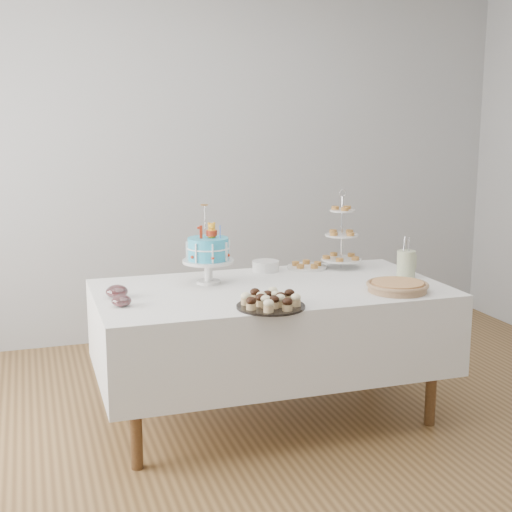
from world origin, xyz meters
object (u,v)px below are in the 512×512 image
object	(u,v)px
plate_stack	(266,266)
jam_bowl_a	(121,301)
table	(270,326)
tiered_stand	(342,235)
birthday_cake	(208,262)
jam_bowl_b	(117,292)
cupcake_tray	(271,300)
pie	(397,286)
utensil_pitcher	(406,263)
pastry_plate	(307,266)

from	to	relation	value
plate_stack	jam_bowl_a	xyz separation A→B (m)	(-0.95, -0.55, -0.00)
table	tiered_stand	bearing A→B (deg)	30.60
birthday_cake	tiered_stand	xyz separation A→B (m)	(0.89, 0.15, 0.08)
jam_bowl_b	plate_stack	bearing A→B (deg)	21.38
plate_stack	jam_bowl_b	world-z (taller)	jam_bowl_b
cupcake_tray	jam_bowl_a	world-z (taller)	cupcake_tray
plate_stack	cupcake_tray	bearing A→B (deg)	-107.05
table	pie	xyz separation A→B (m)	(0.62, -0.30, 0.26)
cupcake_tray	jam_bowl_a	size ratio (longest dim) A/B	3.47
table	jam_bowl_b	world-z (taller)	jam_bowl_b
birthday_cake	cupcake_tray	size ratio (longest dim) A/B	1.30
pie	utensil_pitcher	world-z (taller)	utensil_pitcher
table	plate_stack	size ratio (longest dim) A/B	11.72
birthday_cake	jam_bowl_a	size ratio (longest dim) A/B	4.52
pie	birthday_cake	bearing A→B (deg)	151.62
tiered_stand	pastry_plate	xyz separation A→B (m)	(-0.21, 0.05, -0.19)
table	cupcake_tray	bearing A→B (deg)	-109.01
plate_stack	jam_bowl_a	bearing A→B (deg)	-149.84
pastry_plate	jam_bowl_a	xyz separation A→B (m)	(-1.22, -0.55, 0.01)
jam_bowl_a	utensil_pitcher	distance (m)	1.69
tiered_stand	table	bearing A→B (deg)	-149.40
jam_bowl_a	jam_bowl_b	distance (m)	0.18
plate_stack	pie	bearing A→B (deg)	-53.94
cupcake_tray	pastry_plate	distance (m)	0.95
tiered_stand	birthday_cake	bearing A→B (deg)	-170.30
birthday_cake	utensil_pitcher	size ratio (longest dim) A/B	1.86
tiered_stand	jam_bowl_b	size ratio (longest dim) A/B	4.24
plate_stack	pastry_plate	bearing A→B (deg)	0.00
table	pie	distance (m)	0.74
plate_stack	jam_bowl_b	distance (m)	1.02
pie	plate_stack	xyz separation A→B (m)	(-0.51, 0.70, 0.00)
tiered_stand	cupcake_tray	bearing A→B (deg)	-134.13
plate_stack	pastry_plate	xyz separation A→B (m)	(0.27, 0.00, -0.02)
pie	jam_bowl_b	world-z (taller)	jam_bowl_b
jam_bowl_a	utensil_pitcher	xyz separation A→B (m)	(1.68, 0.14, 0.06)
plate_stack	jam_bowl_b	bearing A→B (deg)	-158.62
cupcake_tray	pie	xyz separation A→B (m)	(0.76, 0.10, -0.01)
birthday_cake	plate_stack	size ratio (longest dim) A/B	2.73
tiered_stand	pastry_plate	world-z (taller)	tiered_stand
table	pastry_plate	xyz separation A→B (m)	(0.38, 0.40, 0.24)
pie	pastry_plate	size ratio (longest dim) A/B	1.35
pie	plate_stack	world-z (taller)	plate_stack
jam_bowl_b	tiered_stand	bearing A→B (deg)	12.57
cupcake_tray	tiered_stand	distance (m)	1.05
pastry_plate	jam_bowl_b	world-z (taller)	jam_bowl_b
jam_bowl_a	cupcake_tray	bearing A→B (deg)	-19.55
jam_bowl_a	utensil_pitcher	bearing A→B (deg)	4.81
cupcake_tray	plate_stack	size ratio (longest dim) A/B	2.10
table	utensil_pitcher	xyz separation A→B (m)	(0.84, -0.01, 0.31)
cupcake_tray	pastry_plate	world-z (taller)	cupcake_tray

